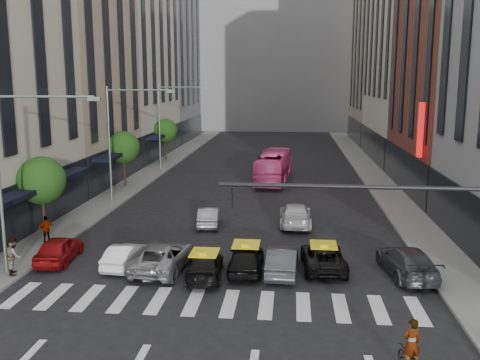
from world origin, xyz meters
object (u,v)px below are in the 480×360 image
(taxi_left, at_px, (205,265))
(taxi_center, at_px, (246,258))
(bus, at_px, (274,167))
(streetlamp_far, at_px, (168,115))
(streetlamp_mid, at_px, (121,129))
(car_red, at_px, (59,249))
(pedestrian_near, at_px, (14,256))
(streetlamp_near, at_px, (16,158))
(car_white_front, at_px, (125,255))
(pedestrian_far, at_px, (46,229))

(taxi_left, relative_size, taxi_center, 1.02)
(bus, bearing_deg, streetlamp_far, -22.51)
(streetlamp_mid, distance_m, car_red, 14.87)
(taxi_left, height_order, pedestrian_near, pedestrian_near)
(streetlamp_mid, bearing_deg, taxi_left, -59.71)
(streetlamp_mid, bearing_deg, bus, 41.11)
(streetlamp_near, distance_m, car_red, 5.68)
(streetlamp_near, xyz_separation_m, streetlamp_mid, (0.00, 16.00, 0.00))
(streetlamp_near, distance_m, car_white_front, 7.24)
(streetlamp_near, relative_size, pedestrian_far, 5.61)
(taxi_center, relative_size, pedestrian_far, 2.63)
(taxi_left, bearing_deg, streetlamp_far, -79.28)
(streetlamp_far, bearing_deg, car_white_front, -81.27)
(car_white_front, bearing_deg, pedestrian_far, -24.99)
(streetlamp_near, bearing_deg, streetlamp_mid, 90.00)
(car_red, distance_m, car_white_front, 3.81)
(car_white_front, height_order, pedestrian_near, pedestrian_near)
(pedestrian_near, relative_size, pedestrian_far, 1.16)
(streetlamp_far, bearing_deg, bus, -27.14)
(taxi_center, height_order, bus, bus)
(car_red, bearing_deg, taxi_left, 165.00)
(car_white_front, xyz_separation_m, pedestrian_far, (-5.76, 3.22, 0.34))
(car_white_front, bearing_deg, pedestrian_near, 25.15)
(pedestrian_near, distance_m, pedestrian_far, 5.20)
(taxi_center, xyz_separation_m, bus, (0.52, 24.62, 0.74))
(pedestrian_far, bearing_deg, taxi_left, 126.77)
(streetlamp_mid, distance_m, bus, 15.96)
(pedestrian_far, bearing_deg, taxi_center, 134.31)
(taxi_left, height_order, bus, bus)
(bus, bearing_deg, pedestrian_near, 70.34)
(streetlamp_near, bearing_deg, pedestrian_near, -140.10)
(taxi_left, height_order, taxi_center, taxi_center)
(pedestrian_near, height_order, pedestrian_far, pedestrian_near)
(car_white_front, xyz_separation_m, taxi_left, (4.39, -1.12, 0.02))
(bus, bearing_deg, taxi_center, 93.42)
(streetlamp_mid, height_order, car_red, streetlamp_mid)
(taxi_left, distance_m, pedestrian_near, 9.45)
(car_white_front, distance_m, bus, 25.42)
(car_white_front, bearing_deg, bus, -101.50)
(taxi_center, relative_size, pedestrian_near, 2.27)
(bus, relative_size, pedestrian_far, 6.52)
(bus, bearing_deg, taxi_left, 89.05)
(streetlamp_mid, distance_m, streetlamp_far, 16.00)
(taxi_left, relative_size, pedestrian_far, 2.69)
(taxi_center, xyz_separation_m, pedestrian_far, (-12.13, 3.39, 0.23))
(streetlamp_far, xyz_separation_m, taxi_left, (9.05, -31.50, -5.28))
(streetlamp_near, relative_size, car_white_front, 2.43)
(streetlamp_near, xyz_separation_m, car_white_front, (4.66, 1.62, -5.29))
(streetlamp_mid, height_order, car_white_front, streetlamp_mid)
(bus, bearing_deg, car_white_front, 78.91)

